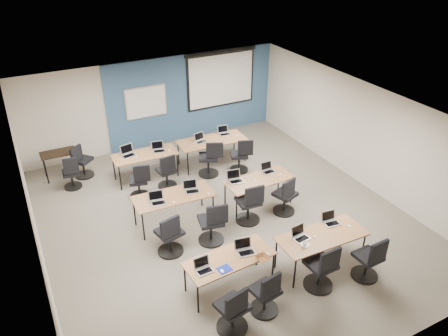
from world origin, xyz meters
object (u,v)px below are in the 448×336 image
training_table_mid_left (173,197)px  laptop_5 (191,189)px  training_table_front_left (229,260)px  task_chair_4 (170,238)px  laptop_4 (157,200)px  laptop_1 (245,249)px  training_table_front_right (322,237)px  task_chair_2 (322,270)px  training_table_mid_right (259,181)px  laptop_10 (200,140)px  laptop_3 (330,220)px  spare_chair_b (72,175)px  laptop_9 (158,149)px  task_chair_7 (285,199)px  task_chair_9 (167,174)px  task_chair_8 (140,184)px  projector_screen (221,76)px  laptop_0 (203,267)px  task_chair_0 (233,313)px  training_table_back_right (212,141)px  task_chair_6 (249,206)px  laptop_8 (128,153)px  laptop_2 (300,235)px  laptop_7 (268,169)px  training_table_back_left (145,156)px  laptop_6 (235,179)px  task_chair_11 (241,158)px  spare_chair_a (82,164)px  task_chair_10 (210,161)px  laptop_11 (224,132)px  task_chair_1 (266,296)px  utility_table (59,156)px  task_chair_5 (212,226)px  task_chair_3 (369,262)px

training_table_mid_left → laptop_5: 0.46m
training_table_front_left → task_chair_4: (-0.63, 1.43, -0.26)m
laptop_4 → laptop_1: bearing=-59.7°
training_table_front_right → task_chair_2: bearing=-124.6°
training_table_mid_right → task_chair_2: size_ratio=1.61×
training_table_front_right → laptop_10: size_ratio=5.78×
laptop_3 → spare_chair_b: (-4.30, 5.06, -0.40)m
training_table_front_left → laptop_9: laptop_9 is taller
task_chair_7 → training_table_front_left: bearing=-164.4°
task_chair_7 → task_chair_9: task_chair_7 is taller
training_table_mid_right → task_chair_8: 3.00m
task_chair_2 → laptop_4: bearing=121.1°
projector_screen → task_chair_2: size_ratio=2.30×
laptop_0 → training_table_front_left: bearing=4.9°
training_table_front_right → task_chair_0: size_ratio=1.77×
projector_screen → training_table_back_right: bearing=-123.9°
task_chair_6 → training_table_front_right: bearing=-69.0°
laptop_8 → laptop_2: bearing=-80.2°
laptop_7 → laptop_9: laptop_9 is taller
training_table_back_left → laptop_3: size_ratio=5.46×
laptop_4 → task_chair_9: task_chair_9 is taller
task_chair_6 → training_table_mid_right: bearing=47.3°
laptop_1 → laptop_6: bearing=75.4°
projector_screen → laptop_0: size_ratio=8.05×
laptop_6 → task_chair_9: 1.99m
laptop_2 → task_chair_11: task_chair_11 is taller
task_chair_6 → spare_chair_a: (-2.99, 3.89, -0.02)m
laptop_1 → laptop_7: laptop_1 is taller
task_chair_2 → spare_chair_b: bearing=118.5°
laptop_5 → laptop_6: bearing=10.0°
task_chair_8 → task_chair_10: 2.06m
task_chair_9 → spare_chair_a: bearing=134.4°
training_table_mid_left → laptop_8: laptop_8 is taller
laptop_11 → training_table_back_left: bearing=-169.0°
laptop_2 → laptop_8: bearing=104.9°
projector_screen → laptop_3: bearing=-97.0°
task_chair_2 → task_chair_1: bearing=179.5°
task_chair_8 → laptop_4: bearing=-75.2°
training_table_back_left → training_table_back_right: bearing=1.1°
spare_chair_b → task_chair_0: bearing=-69.8°
laptop_6 → task_chair_7: size_ratio=0.34×
task_chair_7 → laptop_8: bearing=112.7°
laptop_0 → utility_table: (-1.55, 5.86, -0.13)m
training_table_front_left → task_chair_5: bearing=73.2°
training_table_front_left → task_chair_11: size_ratio=1.69×
task_chair_1 → training_table_back_right: bearing=64.7°
training_table_back_right → laptop_0: laptop_0 is taller
training_table_back_right → spare_chair_a: 3.63m
task_chair_3 → task_chair_6: bearing=111.1°
laptop_10 → laptop_11: 0.83m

